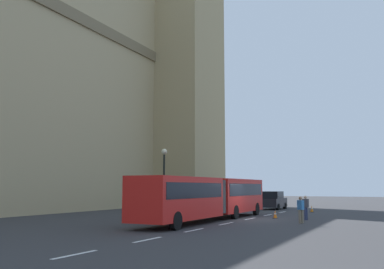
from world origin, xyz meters
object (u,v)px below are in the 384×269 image
Objects in this scene: pedestrian_near_cones at (301,209)px; pedestrian_by_kerb at (306,207)px; traffic_cone_west at (275,214)px; articulated_bus at (209,195)px; sedan_lead at (274,200)px; traffic_cone_middle at (312,209)px; street_lamp at (164,177)px.

pedestrian_by_kerb is (3.03, 0.31, 0.00)m from pedestrian_near_cones.
pedestrian_near_cones is at bearing -143.48° from traffic_cone_west.
articulated_bus is 9.95× the size of pedestrian_near_cones.
traffic_cone_middle is (-3.31, -4.53, -0.63)m from sedan_lead.
street_lamp reaches higher than pedestrian_near_cones.
articulated_bus is at bearing 161.92° from traffic_cone_middle.
articulated_bus is 16.77m from sedan_lead.
traffic_cone_west is at bearing 174.56° from traffic_cone_middle.
sedan_lead is at bearing 0.49° from articulated_bus.
sedan_lead is 2.60× the size of pedestrian_near_cones.
sedan_lead reaches higher than pedestrian_near_cones.
pedestrian_near_cones is at bearing -172.08° from traffic_cone_middle.
sedan_lead is 5.65m from traffic_cone_middle.
sedan_lead is (16.75, 0.14, -0.83)m from articulated_bus.
street_lamp is at bearing 84.76° from pedestrian_near_cones.
pedestrian_by_kerb reaches higher than traffic_cone_west.
traffic_cone_middle is 0.34× the size of pedestrian_near_cones.
sedan_lead is 2.60× the size of pedestrian_by_kerb.
articulated_bus is 3.82× the size of sedan_lead.
traffic_cone_middle is 9.99m from pedestrian_by_kerb.
street_lamp reaches higher than sedan_lead.
traffic_cone_west is (4.16, -3.50, -1.46)m from articulated_bus.
sedan_lead is at bearing 53.85° from traffic_cone_middle.
street_lamp is at bearing 101.16° from pedestrian_by_kerb.
street_lamp is (-2.63, 8.01, 2.77)m from traffic_cone_west.
articulated_bus is 9.95× the size of pedestrian_by_kerb.
pedestrian_by_kerb is (-13.17, -6.01, -0.00)m from sedan_lead.
sedan_lead is 14.48m from pedestrian_by_kerb.
articulated_bus is at bearing 121.36° from pedestrian_by_kerb.
pedestrian_by_kerb is at bearing 5.83° from pedestrian_near_cones.
street_lamp is at bearing 108.20° from traffic_cone_west.
traffic_cone_west is 0.34× the size of pedestrian_by_kerb.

